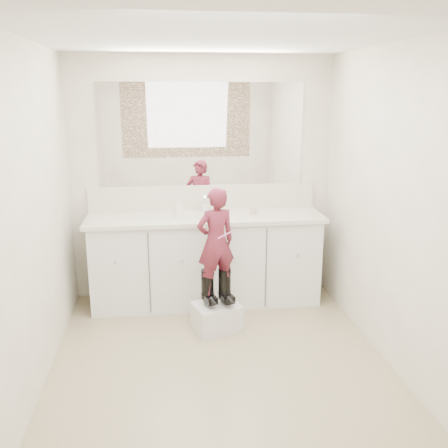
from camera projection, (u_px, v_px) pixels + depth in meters
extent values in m
plane|color=#8B7B5B|center=(221.00, 364.00, 3.87)|extent=(3.00, 3.00, 0.00)
plane|color=white|center=(220.00, 36.00, 3.26)|extent=(3.00, 3.00, 0.00)
plane|color=beige|center=(203.00, 179.00, 5.00)|extent=(2.60, 0.00, 2.60)
plane|color=beige|center=(262.00, 297.00, 2.12)|extent=(2.60, 0.00, 2.60)
plane|color=beige|center=(32.00, 220.00, 3.41)|extent=(0.00, 3.00, 3.00)
plane|color=beige|center=(393.00, 209.00, 3.72)|extent=(0.00, 3.00, 3.00)
cube|color=silver|center=(206.00, 261.00, 4.94)|extent=(2.20, 0.55, 0.85)
cube|color=beige|center=(206.00, 218.00, 4.81)|extent=(2.28, 0.58, 0.04)
cube|color=beige|center=(203.00, 197.00, 5.04)|extent=(2.28, 0.03, 0.25)
cube|color=white|center=(202.00, 135.00, 4.88)|extent=(2.00, 0.02, 1.00)
cube|color=#472819|center=(263.00, 193.00, 2.02)|extent=(2.00, 0.01, 1.20)
cylinder|color=silver|center=(204.00, 207.00, 4.95)|extent=(0.08, 0.08, 0.10)
imported|color=beige|center=(253.00, 210.00, 4.85)|extent=(0.10, 0.10, 0.09)
imported|color=white|center=(178.00, 208.00, 4.76)|extent=(0.09, 0.09, 0.16)
cube|color=silver|center=(216.00, 317.00, 4.40)|extent=(0.46, 0.41, 0.24)
imported|color=#A03149|center=(216.00, 242.00, 4.25)|extent=(0.39, 0.32, 0.94)
cylinder|color=pink|center=(225.00, 235.00, 4.16)|extent=(0.13, 0.05, 0.06)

